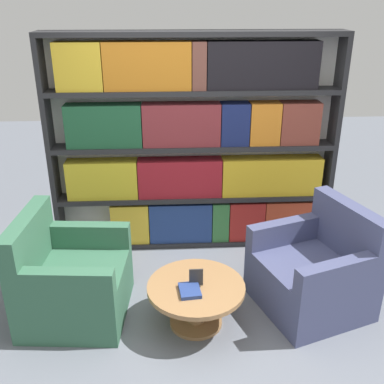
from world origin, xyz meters
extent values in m
plane|color=slate|center=(0.00, 0.00, 0.00)|extent=(14.00, 14.00, 0.00)
cube|color=silver|center=(0.00, 1.61, 1.13)|extent=(2.96, 0.05, 2.26)
cube|color=#262628|center=(-1.45, 1.48, 1.13)|extent=(0.05, 0.30, 2.26)
cube|color=#262628|center=(1.45, 1.48, 1.13)|extent=(0.05, 0.30, 2.26)
cube|color=#262628|center=(0.00, 1.48, 0.03)|extent=(2.86, 0.30, 0.05)
cube|color=#262628|center=(0.00, 1.48, 0.57)|extent=(2.86, 0.30, 0.05)
cube|color=#262628|center=(0.00, 1.48, 1.13)|extent=(2.86, 0.30, 0.05)
cube|color=#262628|center=(0.00, 1.48, 1.70)|extent=(2.86, 0.30, 0.05)
cube|color=#262628|center=(0.00, 1.48, 2.24)|extent=(2.86, 0.30, 0.05)
cube|color=gold|center=(-0.70, 1.46, 0.28)|extent=(0.41, 0.20, 0.46)
cube|color=navy|center=(-0.14, 1.46, 0.28)|extent=(0.68, 0.20, 0.46)
cube|color=#37753C|center=(0.29, 1.46, 0.28)|extent=(0.18, 0.20, 0.46)
cube|color=#A32420|center=(0.59, 1.46, 0.28)|extent=(0.39, 0.20, 0.46)
cube|color=#B23E25|center=(1.09, 1.46, 0.28)|extent=(0.60, 0.20, 0.46)
cube|color=gold|center=(-0.96, 1.46, 0.79)|extent=(0.73, 0.20, 0.41)
cube|color=maroon|center=(-0.15, 1.46, 0.79)|extent=(0.88, 0.20, 0.41)
cube|color=gold|center=(0.83, 1.46, 0.79)|extent=(1.06, 0.20, 0.41)
cube|color=#1F5434|center=(-0.90, 1.46, 1.37)|extent=(0.75, 0.20, 0.43)
cube|color=maroon|center=(-0.12, 1.46, 1.37)|extent=(0.78, 0.20, 0.43)
cube|color=navy|center=(0.42, 1.46, 1.37)|extent=(0.28, 0.20, 0.43)
cube|color=orange|center=(0.72, 1.46, 1.37)|extent=(0.31, 0.20, 0.43)
cube|color=brown|center=(1.08, 1.46, 1.37)|extent=(0.40, 0.20, 0.43)
cube|color=gold|center=(-1.09, 1.46, 1.95)|extent=(0.44, 0.20, 0.45)
cube|color=orange|center=(-0.44, 1.46, 1.95)|extent=(0.83, 0.20, 0.45)
cube|color=brown|center=(0.05, 1.46, 1.95)|extent=(0.14, 0.20, 0.45)
cube|color=black|center=(0.66, 1.46, 1.95)|extent=(1.08, 0.20, 0.45)
cube|color=#336047|center=(-1.08, 0.30, 0.23)|extent=(0.91, 0.93, 0.45)
cube|color=#336047|center=(-1.43, 0.32, 0.69)|extent=(0.21, 0.88, 0.48)
cube|color=#336047|center=(-1.04, -0.08, 0.57)|extent=(0.71, 0.18, 0.22)
cube|color=#336047|center=(-0.98, 0.66, 0.57)|extent=(0.71, 0.18, 0.22)
cube|color=#42476B|center=(0.96, 0.30, 0.23)|extent=(1.08, 1.10, 0.45)
cube|color=#42476B|center=(1.29, 0.41, 0.69)|extent=(0.42, 0.86, 0.48)
cube|color=#42476B|center=(0.77, 0.63, 0.57)|extent=(0.70, 0.35, 0.22)
cube|color=#42476B|center=(1.02, -0.08, 0.57)|extent=(0.70, 0.35, 0.22)
cylinder|color=olive|center=(-0.06, 0.10, 0.17)|extent=(0.15, 0.15, 0.35)
cylinder|color=olive|center=(-0.06, 0.10, 0.01)|extent=(0.45, 0.45, 0.03)
cylinder|color=olive|center=(-0.06, 0.10, 0.37)|extent=(0.81, 0.81, 0.04)
cube|color=black|center=(-0.06, 0.10, 0.39)|extent=(0.07, 0.06, 0.01)
cube|color=#2D2D2D|center=(-0.06, 0.10, 0.46)|extent=(0.11, 0.01, 0.15)
cube|color=navy|center=(-0.11, 0.01, 0.40)|extent=(0.19, 0.22, 0.03)
camera|label=1|loc=(-0.25, -2.95, 2.56)|focal=42.00mm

